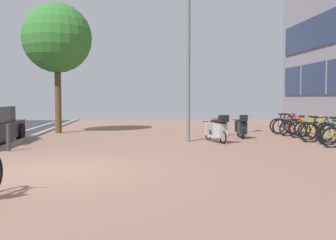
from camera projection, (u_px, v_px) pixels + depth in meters
ground at (122, 171)px, 8.56m from camera, size 21.00×40.00×0.13m
bicycle_rack_03 at (320, 133)px, 13.77m from camera, size 1.42×0.49×1.02m
bicycle_rack_04 at (316, 131)px, 14.53m from camera, size 1.34×0.51×1.00m
bicycle_rack_05 at (306, 130)px, 15.27m from camera, size 1.31×0.54×0.97m
bicycle_rack_06 at (295, 128)px, 16.00m from camera, size 1.19×0.57×0.93m
bicycle_rack_07 at (289, 127)px, 16.75m from camera, size 1.36×0.57×1.01m
bicycle_rack_08 at (285, 126)px, 17.50m from camera, size 1.31×0.50×0.97m
scooter_near at (218, 130)px, 13.71m from camera, size 0.70×1.70×1.03m
scooter_mid at (242, 127)px, 15.34m from camera, size 0.57×1.77×0.96m
scooter_far at (215, 128)px, 15.83m from camera, size 0.79×1.71×0.74m
lamp_post at (188, 40)px, 13.96m from camera, size 0.20×0.52×6.70m
street_tree at (57, 39)px, 17.36m from camera, size 3.10×3.10×5.84m
bollard_far at (8, 137)px, 11.54m from camera, size 0.12×0.12×0.81m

